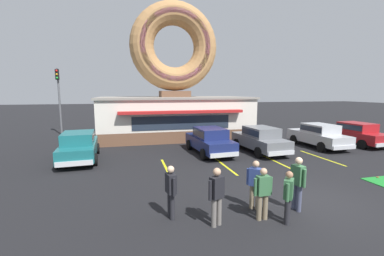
{
  "coord_description": "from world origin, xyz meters",
  "views": [
    {
      "loc": [
        -6.22,
        -7.2,
        3.77
      ],
      "look_at": [
        -3.17,
        5.0,
        2.0
      ],
      "focal_mm": 24.0,
      "sensor_mm": 36.0,
      "label": 1
    }
  ],
  "objects_px": {
    "pedestrian_hooded_kid": "(263,192)",
    "pedestrian_crossing_woman": "(217,194)",
    "pedestrian_leather_jacket_man": "(288,195)",
    "pedestrian_clipboard_woman": "(255,183)",
    "car_red": "(355,133)",
    "pedestrian_beanie_man": "(171,190)",
    "car_teal": "(79,145)",
    "trash_bin": "(256,133)",
    "car_navy": "(210,139)",
    "car_grey": "(260,138)",
    "car_silver": "(319,135)",
    "pedestrian_blue_sweater_man": "(298,181)",
    "traffic_light_pole": "(59,93)"
  },
  "relations": [
    {
      "from": "pedestrian_hooded_kid",
      "to": "pedestrian_crossing_woman",
      "type": "height_order",
      "value": "pedestrian_crossing_woman"
    },
    {
      "from": "pedestrian_leather_jacket_man",
      "to": "pedestrian_clipboard_woman",
      "type": "relative_size",
      "value": 0.96
    },
    {
      "from": "car_red",
      "to": "pedestrian_clipboard_woman",
      "type": "height_order",
      "value": "pedestrian_clipboard_woman"
    },
    {
      "from": "pedestrian_beanie_man",
      "to": "car_teal",
      "type": "bearing_deg",
      "value": 116.59
    },
    {
      "from": "car_red",
      "to": "trash_bin",
      "type": "bearing_deg",
      "value": 149.43
    },
    {
      "from": "pedestrian_leather_jacket_man",
      "to": "car_navy",
      "type": "bearing_deg",
      "value": 87.09
    },
    {
      "from": "pedestrian_beanie_man",
      "to": "car_navy",
      "type": "bearing_deg",
      "value": 64.2
    },
    {
      "from": "car_grey",
      "to": "pedestrian_hooded_kid",
      "type": "bearing_deg",
      "value": -118.27
    },
    {
      "from": "car_teal",
      "to": "pedestrian_clipboard_woman",
      "type": "distance_m",
      "value": 10.17
    },
    {
      "from": "car_silver",
      "to": "car_teal",
      "type": "bearing_deg",
      "value": 179.32
    },
    {
      "from": "car_teal",
      "to": "car_red",
      "type": "distance_m",
      "value": 18.5
    },
    {
      "from": "car_grey",
      "to": "pedestrian_blue_sweater_man",
      "type": "bearing_deg",
      "value": -110.66
    },
    {
      "from": "pedestrian_leather_jacket_man",
      "to": "pedestrian_crossing_woman",
      "type": "height_order",
      "value": "pedestrian_crossing_woman"
    },
    {
      "from": "car_red",
      "to": "pedestrian_hooded_kid",
      "type": "distance_m",
      "value": 14.64
    },
    {
      "from": "car_red",
      "to": "pedestrian_clipboard_woman",
      "type": "relative_size",
      "value": 2.89
    },
    {
      "from": "trash_bin",
      "to": "traffic_light_pole",
      "type": "bearing_deg",
      "value": 158.33
    },
    {
      "from": "pedestrian_hooded_kid",
      "to": "pedestrian_beanie_man",
      "type": "xyz_separation_m",
      "value": [
        -2.61,
        0.75,
        0.03
      ]
    },
    {
      "from": "pedestrian_hooded_kid",
      "to": "trash_bin",
      "type": "bearing_deg",
      "value": 62.81
    },
    {
      "from": "pedestrian_blue_sweater_man",
      "to": "car_grey",
      "type": "bearing_deg",
      "value": 69.34
    },
    {
      "from": "pedestrian_hooded_kid",
      "to": "pedestrian_crossing_woman",
      "type": "distance_m",
      "value": 1.44
    },
    {
      "from": "car_grey",
      "to": "car_red",
      "type": "relative_size",
      "value": 1.0
    },
    {
      "from": "pedestrian_beanie_man",
      "to": "trash_bin",
      "type": "xyz_separation_m",
      "value": [
        8.69,
        11.1,
        -0.4
      ]
    },
    {
      "from": "car_silver",
      "to": "pedestrian_beanie_man",
      "type": "distance_m",
      "value": 13.73
    },
    {
      "from": "pedestrian_leather_jacket_man",
      "to": "pedestrian_beanie_man",
      "type": "relative_size",
      "value": 0.96
    },
    {
      "from": "car_navy",
      "to": "pedestrian_clipboard_woman",
      "type": "bearing_deg",
      "value": -96.93
    },
    {
      "from": "car_grey",
      "to": "car_navy",
      "type": "height_order",
      "value": "same"
    },
    {
      "from": "car_teal",
      "to": "trash_bin",
      "type": "height_order",
      "value": "car_teal"
    },
    {
      "from": "car_silver",
      "to": "pedestrian_clipboard_woman",
      "type": "height_order",
      "value": "pedestrian_clipboard_woman"
    },
    {
      "from": "pedestrian_blue_sweater_man",
      "to": "pedestrian_hooded_kid",
      "type": "bearing_deg",
      "value": -168.28
    },
    {
      "from": "pedestrian_hooded_kid",
      "to": "car_silver",
      "type": "bearing_deg",
      "value": 42.91
    },
    {
      "from": "car_silver",
      "to": "traffic_light_pole",
      "type": "height_order",
      "value": "traffic_light_pole"
    },
    {
      "from": "car_grey",
      "to": "traffic_light_pole",
      "type": "xyz_separation_m",
      "value": [
        -13.79,
        10.15,
        2.84
      ]
    },
    {
      "from": "pedestrian_blue_sweater_man",
      "to": "traffic_light_pole",
      "type": "relative_size",
      "value": 0.3
    },
    {
      "from": "car_teal",
      "to": "pedestrian_leather_jacket_man",
      "type": "relative_size",
      "value": 3.0
    },
    {
      "from": "car_navy",
      "to": "pedestrian_leather_jacket_man",
      "type": "distance_m",
      "value": 8.67
    },
    {
      "from": "pedestrian_blue_sweater_man",
      "to": "trash_bin",
      "type": "relative_size",
      "value": 1.79
    },
    {
      "from": "car_teal",
      "to": "car_red",
      "type": "relative_size",
      "value": 1.0
    },
    {
      "from": "pedestrian_blue_sweater_man",
      "to": "pedestrian_leather_jacket_man",
      "type": "distance_m",
      "value": 1.01
    },
    {
      "from": "car_silver",
      "to": "pedestrian_clipboard_woman",
      "type": "bearing_deg",
      "value": -139.19
    },
    {
      "from": "car_silver",
      "to": "traffic_light_pole",
      "type": "bearing_deg",
      "value": 152.01
    },
    {
      "from": "car_grey",
      "to": "car_teal",
      "type": "relative_size",
      "value": 1.0
    },
    {
      "from": "pedestrian_hooded_kid",
      "to": "pedestrian_clipboard_woman",
      "type": "distance_m",
      "value": 0.7
    },
    {
      "from": "pedestrian_crossing_woman",
      "to": "pedestrian_clipboard_woman",
      "type": "bearing_deg",
      "value": 24.04
    },
    {
      "from": "traffic_light_pole",
      "to": "pedestrian_beanie_man",
      "type": "bearing_deg",
      "value": -68.17
    },
    {
      "from": "car_grey",
      "to": "pedestrian_hooded_kid",
      "type": "distance_m",
      "value": 8.98
    },
    {
      "from": "pedestrian_crossing_woman",
      "to": "pedestrian_beanie_man",
      "type": "bearing_deg",
      "value": 147.4
    },
    {
      "from": "car_navy",
      "to": "trash_bin",
      "type": "distance_m",
      "value": 6.17
    },
    {
      "from": "pedestrian_hooded_kid",
      "to": "car_navy",
      "type": "bearing_deg",
      "value": 82.82
    },
    {
      "from": "car_teal",
      "to": "car_grey",
      "type": "bearing_deg",
      "value": -2.85
    },
    {
      "from": "pedestrian_crossing_woman",
      "to": "trash_bin",
      "type": "bearing_deg",
      "value": 57.59
    }
  ]
}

